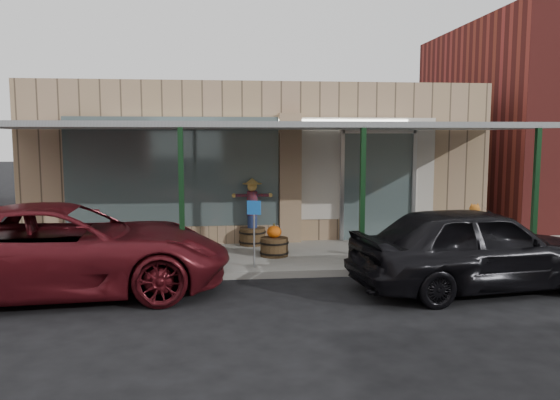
{
  "coord_description": "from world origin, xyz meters",
  "views": [
    {
      "loc": [
        -1.02,
        -8.54,
        2.78
      ],
      "look_at": [
        0.18,
        2.6,
        1.51
      ],
      "focal_mm": 35.0,
      "sensor_mm": 36.0,
      "label": 1
    }
  ],
  "objects": [
    {
      "name": "ground",
      "position": [
        0.0,
        0.0,
        0.0
      ],
      "size": [
        120.0,
        120.0,
        0.0
      ],
      "primitive_type": "plane",
      "color": "black",
      "rests_on": "ground"
    },
    {
      "name": "sidewalk",
      "position": [
        0.0,
        3.6,
        0.07
      ],
      "size": [
        40.0,
        3.2,
        0.15
      ],
      "primitive_type": "cube",
      "color": "gray",
      "rests_on": "ground"
    },
    {
      "name": "storefront",
      "position": [
        -0.0,
        8.16,
        2.09
      ],
      "size": [
        12.0,
        6.25,
        4.2
      ],
      "color": "#98785D",
      "rests_on": "ground"
    },
    {
      "name": "awning",
      "position": [
        0.0,
        3.56,
        3.01
      ],
      "size": [
        12.0,
        3.0,
        3.04
      ],
      "color": "slate",
      "rests_on": "ground"
    },
    {
      "name": "block_buildings_near",
      "position": [
        2.01,
        9.2,
        3.77
      ],
      "size": [
        61.0,
        8.0,
        8.0
      ],
      "color": "maroon",
      "rests_on": "ground"
    },
    {
      "name": "barrel_scarecrow",
      "position": [
        -0.28,
        4.79,
        0.71
      ],
      "size": [
        1.01,
        0.71,
        1.66
      ],
      "rotation": [
        0.0,
        0.0,
        -0.11
      ],
      "color": "#48351D",
      "rests_on": "sidewalk"
    },
    {
      "name": "barrel_pumpkin",
      "position": [
        0.14,
        3.43,
        0.41
      ],
      "size": [
        0.76,
        0.76,
        0.74
      ],
      "rotation": [
        0.0,
        0.0,
        0.26
      ],
      "color": "#48351D",
      "rests_on": "sidewalk"
    },
    {
      "name": "handicap_sign",
      "position": [
        -0.38,
        2.4,
        1.03
      ],
      "size": [
        0.28,
        0.09,
        1.37
      ],
      "rotation": [
        0.0,
        0.0,
        -0.27
      ],
      "color": "gray",
      "rests_on": "sidewalk"
    },
    {
      "name": "parked_sedan",
      "position": [
        3.59,
        0.8,
        0.79
      ],
      "size": [
        4.85,
        2.47,
        1.58
      ],
      "rotation": [
        0.0,
        0.0,
        1.7
      ],
      "color": "black",
      "rests_on": "ground"
    },
    {
      "name": "car_maroon",
      "position": [
        -3.83,
        1.38,
        0.82
      ],
      "size": [
        6.1,
        3.25,
        1.63
      ],
      "primitive_type": "imported",
      "rotation": [
        0.0,
        0.0,
        1.67
      ],
      "color": "#561118",
      "rests_on": "ground"
    }
  ]
}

